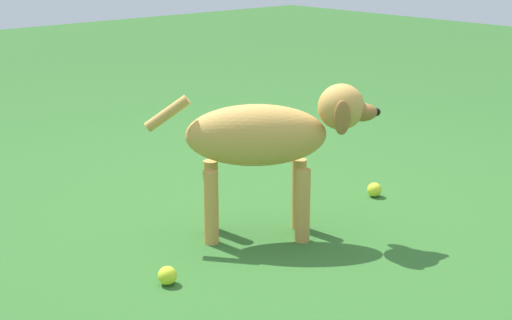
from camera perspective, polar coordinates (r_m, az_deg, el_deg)
ground at (r=3.27m, az=0.33°, el=-4.18°), size 14.00×14.00×0.00m
dog at (r=2.94m, az=1.03°, el=1.69°), size 0.74×0.61×0.61m
tennis_ball_0 at (r=3.53m, az=8.86°, el=-2.21°), size 0.07×0.07×0.07m
tennis_ball_1 at (r=2.66m, az=-6.64°, el=-8.58°), size 0.07×0.07×0.07m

